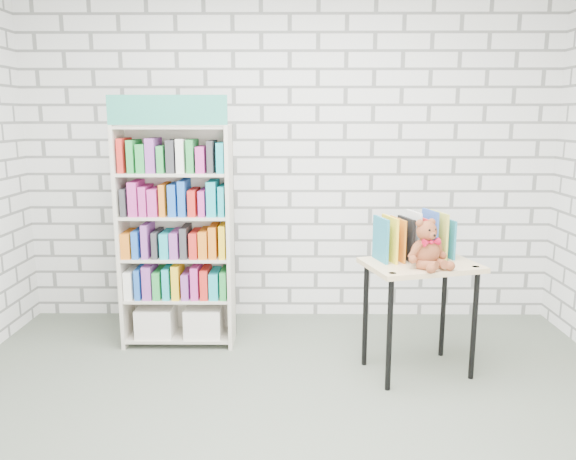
{
  "coord_description": "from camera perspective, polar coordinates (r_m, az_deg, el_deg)",
  "views": [
    {
      "loc": [
        0.02,
        -2.79,
        1.73
      ],
      "look_at": [
        -0.01,
        0.95,
        0.98
      ],
      "focal_mm": 35.0,
      "sensor_mm": 36.0,
      "label": 1
    }
  ],
  "objects": [
    {
      "name": "ground",
      "position": [
        3.28,
        -0.04,
        -20.48
      ],
      "size": [
        4.5,
        4.5,
        0.0
      ],
      "primitive_type": "plane",
      "color": "#525B4D",
      "rests_on": "ground"
    },
    {
      "name": "room_shell",
      "position": [
        2.79,
        -0.05,
        12.43
      ],
      "size": [
        4.52,
        4.02,
        2.81
      ],
      "color": "silver",
      "rests_on": "ground"
    },
    {
      "name": "bookshelf",
      "position": [
        4.32,
        -11.22,
        -0.48
      ],
      "size": [
        0.84,
        0.33,
        1.89
      ],
      "color": "beige",
      "rests_on": "ground"
    },
    {
      "name": "display_table",
      "position": [
        3.88,
        13.29,
        -4.81
      ],
      "size": [
        0.83,
        0.68,
        0.78
      ],
      "color": "#D3B27E",
      "rests_on": "ground"
    },
    {
      "name": "table_books",
      "position": [
        3.92,
        12.65,
        -0.71
      ],
      "size": [
        0.55,
        0.35,
        0.3
      ],
      "color": "teal",
      "rests_on": "display_table"
    },
    {
      "name": "teddy_bear",
      "position": [
        3.73,
        13.97,
        -1.8
      ],
      "size": [
        0.3,
        0.28,
        0.31
      ],
      "color": "brown",
      "rests_on": "display_table"
    }
  ]
}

